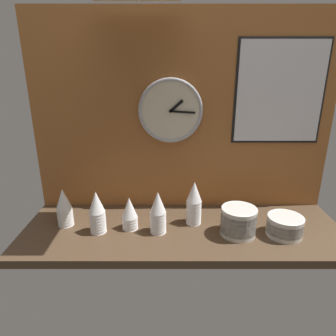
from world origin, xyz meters
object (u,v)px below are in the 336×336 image
at_px(cup_stack_far_left, 64,207).
at_px(wall_clock, 170,111).
at_px(cup_stack_left, 97,212).
at_px(menu_board, 280,92).
at_px(cup_stack_center_left, 129,213).
at_px(bowl_stack_far_right, 285,225).
at_px(cup_stack_center, 158,212).
at_px(bowl_stack_right, 238,221).
at_px(cup_stack_center_right, 194,203).

xyz_separation_m(cup_stack_far_left, wall_clock, (0.54, 0.21, 0.45)).
bearing_deg(wall_clock, cup_stack_left, -141.74).
height_order(wall_clock, menu_board, menu_board).
xyz_separation_m(cup_stack_far_left, menu_board, (1.10, 0.22, 0.54)).
height_order(cup_stack_center_left, bowl_stack_far_right, cup_stack_center_left).
distance_m(cup_stack_center, cup_stack_left, 0.29).
bearing_deg(bowl_stack_right, menu_board, 52.55).
xyz_separation_m(cup_stack_left, menu_board, (0.92, 0.29, 0.54)).
distance_m(cup_stack_far_left, wall_clock, 0.73).
bearing_deg(cup_stack_far_left, cup_stack_left, -20.06).
height_order(cup_stack_left, bowl_stack_far_right, cup_stack_left).
height_order(cup_stack_center_right, menu_board, menu_board).
distance_m(cup_stack_center_right, wall_clock, 0.49).
height_order(cup_stack_far_left, menu_board, menu_board).
height_order(cup_stack_center_right, bowl_stack_right, cup_stack_center_right).
relative_size(bowl_stack_far_right, menu_board, 0.32).
relative_size(cup_stack_center_right, wall_clock, 0.68).
height_order(cup_stack_left, wall_clock, wall_clock).
height_order(cup_stack_left, menu_board, menu_board).
xyz_separation_m(cup_stack_center_right, menu_board, (0.44, 0.20, 0.53)).
relative_size(cup_stack_center_left, menu_board, 0.32).
distance_m(cup_stack_center, menu_board, 0.87).
bearing_deg(cup_stack_center_left, cup_stack_far_left, 174.35).
bearing_deg(bowl_stack_right, cup_stack_center_right, 152.25).
xyz_separation_m(bowl_stack_far_right, menu_board, (0.02, 0.32, 0.59)).
bearing_deg(wall_clock, bowl_stack_right, -42.90).
bearing_deg(cup_stack_far_left, bowl_stack_far_right, -5.09).
xyz_separation_m(cup_stack_center, cup_stack_left, (-0.29, 0.00, 0.00)).
relative_size(cup_stack_center, cup_stack_center_right, 0.93).
xyz_separation_m(cup_stack_center_right, bowl_stack_right, (0.21, -0.11, -0.04)).
xyz_separation_m(cup_stack_center_right, cup_stack_center_left, (-0.32, -0.05, -0.03)).
distance_m(cup_stack_center, cup_stack_far_left, 0.48).
bearing_deg(cup_stack_center, bowl_stack_far_right, -2.61).
relative_size(bowl_stack_right, wall_clock, 0.50).
distance_m(cup_stack_center_right, bowl_stack_right, 0.24).
distance_m(cup_stack_center_left, wall_clock, 0.56).
bearing_deg(menu_board, cup_stack_center_right, -155.51).
height_order(bowl_stack_far_right, bowl_stack_right, bowl_stack_right).
bearing_deg(cup_stack_left, bowl_stack_far_right, -1.93).
xyz_separation_m(cup_stack_far_left, bowl_stack_far_right, (1.08, -0.10, -0.05)).
height_order(cup_stack_center, menu_board, menu_board).
height_order(cup_stack_center_left, cup_stack_far_left, cup_stack_far_left).
bearing_deg(cup_stack_center, cup_stack_left, 179.48).
bearing_deg(cup_stack_left, bowl_stack_right, -1.80).
xyz_separation_m(cup_stack_left, bowl_stack_right, (0.68, -0.02, -0.03)).
distance_m(cup_stack_left, menu_board, 1.10).
bearing_deg(bowl_stack_right, cup_stack_center, 177.23).
bearing_deg(menu_board, cup_stack_center_left, -161.52).
relative_size(cup_stack_center, bowl_stack_right, 1.26).
bearing_deg(cup_stack_left, cup_stack_center_right, 10.40).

